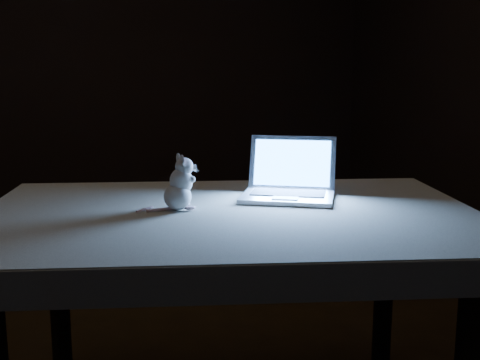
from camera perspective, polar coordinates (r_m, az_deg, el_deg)
name	(u,v)px	position (r m, az deg, el deg)	size (l,w,h in m)	color
back_wall	(66,36)	(4.45, -16.14, 13.01)	(4.50, 0.04, 2.60)	black
table	(230,330)	(1.76, -0.92, -14.07)	(1.28, 0.82, 0.68)	black
tablecloth	(225,221)	(1.71, -1.40, -3.87)	(1.36, 0.91, 0.08)	beige
laptop	(288,169)	(1.78, 4.55, 1.03)	(0.27, 0.24, 0.18)	#BAB9BF
plush_mouse	(177,183)	(1.66, -5.96, -0.24)	(0.11, 0.11, 0.15)	silver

